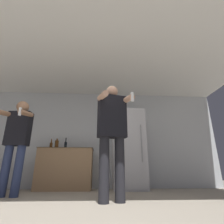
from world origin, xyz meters
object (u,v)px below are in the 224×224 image
Objects in this scene: bottle_brown_liquor at (57,144)px; person_man_side at (17,138)px; refrigerator at (129,149)px; bottle_dark_rum at (51,145)px; person_woman_foreground at (112,131)px; bottle_red_label at (66,145)px.

person_man_side reaches higher than bottle_brown_liquor.
refrigerator reaches higher than bottle_brown_liquor.
refrigerator is 1.91m from bottle_dark_rum.
bottle_brown_liquor is at bearing -0.00° from bottle_dark_rum.
refrigerator is 6.74× the size of bottle_brown_liquor.
bottle_dark_rum is at bearing 75.53° from person_man_side.
person_woman_foreground is at bearing -21.11° from person_man_side.
person_woman_foreground is (1.05, -1.81, -0.05)m from bottle_red_label.
person_woman_foreground reaches higher than bottle_brown_liquor.
person_man_side is (-0.65, -1.16, -0.06)m from bottle_red_label.
bottle_brown_liquor is 1.07× the size of bottle_dark_rum.
person_woman_foreground is (-0.51, -1.73, 0.05)m from refrigerator.
bottle_red_label is 0.16× the size of person_woman_foreground.
person_man_side is at bearing 158.89° from person_woman_foreground.
refrigerator is 2.45m from person_man_side.
bottle_red_label is at bearing -0.00° from bottle_dark_rum.
refrigerator is at bearing -2.74° from bottle_brown_liquor.
bottle_red_label is 0.16× the size of person_man_side.
bottle_brown_liquor is 0.16× the size of person_man_side.
refrigerator is 1.07× the size of person_woman_foreground.
bottle_brown_liquor is (-1.77, 0.08, 0.11)m from refrigerator.
refrigerator is at bearing 25.92° from person_man_side.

